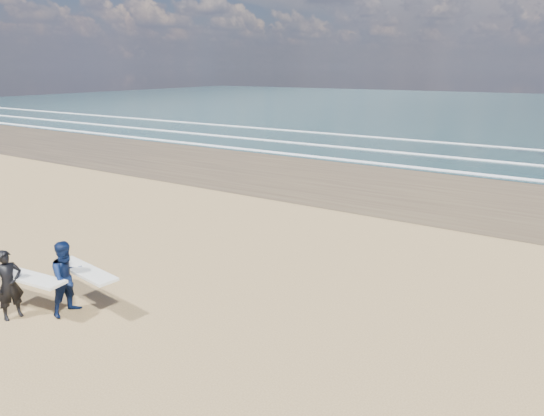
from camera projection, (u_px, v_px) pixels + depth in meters
The scene contains 2 objects.
surfer_near at pixel (12, 284), 11.61m from camera, with size 2.24×1.08×1.74m.
surfer_far at pixel (69, 277), 11.83m from camera, with size 2.25×1.21×1.87m.
Camera 1 is at (10.83, -6.08, 5.88)m, focal length 32.00 mm.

